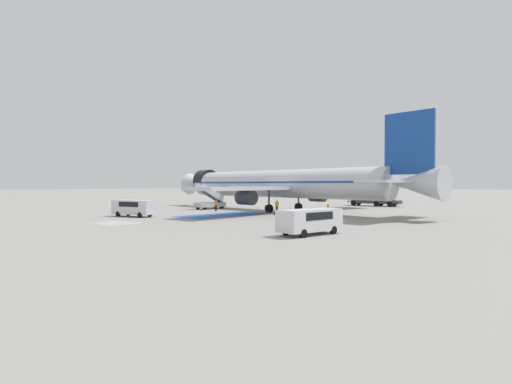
{
  "coord_description": "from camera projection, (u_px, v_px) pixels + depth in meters",
  "views": [
    {
      "loc": [
        35.39,
        -47.24,
        3.91
      ],
      "look_at": [
        -3.9,
        -2.11,
        2.77
      ],
      "focal_mm": 28.0,
      "sensor_mm": 36.0,
      "label": 1
    }
  ],
  "objects": [
    {
      "name": "ground_plane",
      "position": [
        285.0,
        211.0,
        58.93
      ],
      "size": [
        600.0,
        600.0,
        0.0
      ],
      "primitive_type": "plane",
      "color": "gray"
    },
    {
      "name": "apron_leadline_yellow",
      "position": [
        276.0,
        211.0,
        59.15
      ],
      "size": [
        80.34,
        8.87,
        0.01
      ],
      "primitive_type": "cube",
      "rotation": [
        0.0,
        0.0,
        1.46
      ],
      "color": "gold",
      "rests_on": "ground_plane"
    },
    {
      "name": "apron_stand_patch_blue",
      "position": [
        223.0,
        215.0,
        50.98
      ],
      "size": [
        5.7,
        12.72,
        0.01
      ],
      "primitive_type": "cube",
      "color": "#2856A8",
      "rests_on": "ground_plane"
    },
    {
      "name": "apron_walkway_bar_0",
      "position": [
        106.0,
        222.0,
        41.53
      ],
      "size": [
        0.44,
        3.6,
        0.01
      ],
      "primitive_type": "cube",
      "color": "silver",
      "rests_on": "ground_plane"
    },
    {
      "name": "apron_walkway_bar_1",
      "position": [
        112.0,
        223.0,
        40.74
      ],
      "size": [
        0.44,
        3.6,
        0.01
      ],
      "primitive_type": "cube",
      "color": "silver",
      "rests_on": "ground_plane"
    },
    {
      "name": "apron_walkway_bar_2",
      "position": [
        119.0,
        223.0,
        39.96
      ],
      "size": [
        0.44,
        3.6,
        0.01
      ],
      "primitive_type": "cube",
      "color": "silver",
      "rests_on": "ground_plane"
    },
    {
      "name": "apron_walkway_bar_3",
      "position": [
        125.0,
        224.0,
        39.17
      ],
      "size": [
        0.44,
        3.6,
        0.01
      ],
      "primitive_type": "cube",
      "color": "silver",
      "rests_on": "ground_plane"
    },
    {
      "name": "airliner",
      "position": [
        279.0,
        184.0,
        58.61
      ],
      "size": [
        47.44,
        35.33,
        11.92
      ],
      "rotation": [
        0.0,
        0.0,
        1.46
      ],
      "color": "silver",
      "rests_on": "ground_plane"
    },
    {
      "name": "boarding_stairs_forward",
      "position": [
        210.0,
        203.0,
        63.45
      ],
      "size": [
        2.7,
        5.41,
        4.12
      ],
      "rotation": [
        0.0,
        0.0,
        -0.11
      ],
      "color": "#ADB2BA",
      "rests_on": "ground_plane"
    },
    {
      "name": "fuel_tanker",
      "position": [
        374.0,
        197.0,
        72.06
      ],
      "size": [
        9.58,
        3.25,
        3.42
      ],
      "rotation": [
        0.0,
        0.0,
        1.65
      ],
      "color": "#38383D",
      "rests_on": "ground_plane"
    },
    {
      "name": "service_van_0",
      "position": [
        310.0,
        219.0,
        30.88
      ],
      "size": [
        2.89,
        5.73,
        1.98
      ],
      "rotation": [
        0.0,
        0.0,
        6.12
      ],
      "color": "silver",
      "rests_on": "ground_plane"
    },
    {
      "name": "service_van_1",
      "position": [
        134.0,
        207.0,
        48.34
      ],
      "size": [
        5.83,
        3.21,
        2.0
      ],
      "rotation": [
        0.0,
        0.0,
        1.83
      ],
      "color": "silver",
      "rests_on": "ground_plane"
    },
    {
      "name": "baggage_cart",
      "position": [
        284.0,
        212.0,
        52.11
      ],
      "size": [
        2.64,
        3.0,
        0.87
      ],
      "rotation": [
        0.0,
        0.0,
        2.59
      ],
      "color": "gray",
      "rests_on": "ground_plane"
    },
    {
      "name": "ground_crew_0",
      "position": [
        216.0,
        204.0,
        58.32
      ],
      "size": [
        0.47,
        0.47,
        1.8
      ],
      "rotation": [
        0.0,
        0.0,
        0.78
      ],
      "color": "#191E38",
      "rests_on": "ground_plane"
    },
    {
      "name": "ground_crew_1",
      "position": [
        328.0,
        210.0,
        46.07
      ],
      "size": [
        0.45,
        0.48,
        1.74
      ],
      "rotation": [
        0.0,
        0.0,
        5.38
      ],
      "color": "#2D2D33",
      "rests_on": "ground_plane"
    },
    {
      "name": "ground_crew_2",
      "position": [
        277.0,
        205.0,
        54.1
      ],
      "size": [
        0.37,
        0.48,
        1.82
      ],
      "rotation": [
        0.0,
        0.0,
        4.35
      ],
      "color": "black",
      "rests_on": "ground_plane"
    }
  ]
}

